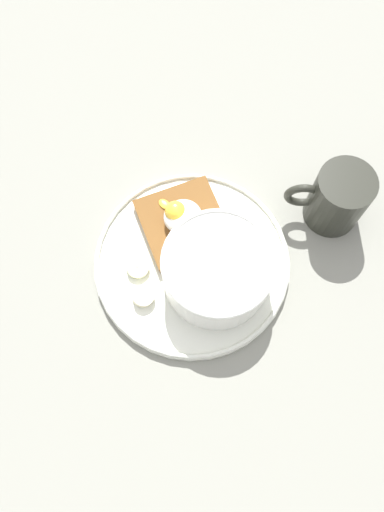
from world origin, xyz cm
name	(u,v)px	position (x,y,z in cm)	size (l,w,h in cm)	color
ground_plane	(192,266)	(0.00, 0.00, 1.00)	(120.00, 120.00, 2.00)	gray
plate	(192,262)	(0.00, 0.00, 2.80)	(25.73, 25.73, 1.60)	silver
oatmeal_bowl	(217,271)	(-2.01, 3.40, 6.40)	(13.74, 13.74, 7.04)	white
toast_slice	(183,223)	(-0.74, -5.16, 3.85)	(10.60, 10.60, 1.52)	brown
poached_egg	(182,215)	(-0.66, -5.34, 6.10)	(5.03, 6.59, 3.65)	white
banana_slice_front	(138,267)	(6.93, -1.56, 3.66)	(3.95, 4.02, 1.60)	beige
banana_slice_left	(143,296)	(7.54, 2.38, 3.78)	(4.05, 4.04, 1.76)	beige
coffee_mug	(337,199)	(-20.19, 0.02, 6.63)	(10.44, 7.42, 9.02)	#282922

